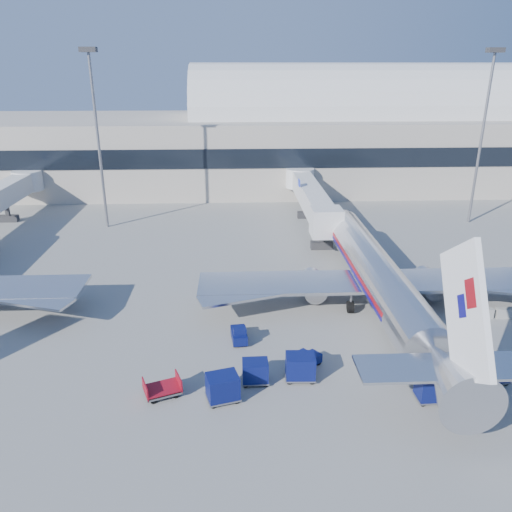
{
  "coord_description": "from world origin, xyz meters",
  "views": [
    {
      "loc": [
        -2.66,
        -35.59,
        20.44
      ],
      "look_at": [
        -0.84,
        6.0,
        4.55
      ],
      "focal_mm": 35.0,
      "sensor_mm": 36.0,
      "label": 1
    }
  ],
  "objects_px": {
    "tug_right": "(473,356)",
    "cart_open_red": "(163,389)",
    "airliner_main": "(379,277)",
    "cart_solo_far": "(493,369)",
    "tug_left": "(239,334)",
    "cart_train_a": "(300,367)",
    "jetbridge_near": "(310,195)",
    "mast_east": "(486,113)",
    "barrier_near": "(476,313)",
    "tug_lead": "(307,359)",
    "cart_solo_near": "(432,388)",
    "cart_train_c": "(223,387)",
    "cart_train_b": "(255,371)",
    "mast_west": "(95,114)"
  },
  "relations": [
    {
      "from": "tug_right",
      "to": "cart_open_red",
      "type": "relative_size",
      "value": 0.84
    },
    {
      "from": "airliner_main",
      "to": "cart_solo_far",
      "type": "relative_size",
      "value": 16.9
    },
    {
      "from": "tug_left",
      "to": "cart_train_a",
      "type": "distance_m",
      "value": 6.67
    },
    {
      "from": "jetbridge_near",
      "to": "mast_east",
      "type": "xyz_separation_m",
      "value": [
        22.4,
        -0.81,
        10.86
      ]
    },
    {
      "from": "barrier_near",
      "to": "tug_left",
      "type": "distance_m",
      "value": 20.73
    },
    {
      "from": "airliner_main",
      "to": "cart_solo_far",
      "type": "bearing_deg",
      "value": -67.29
    },
    {
      "from": "tug_lead",
      "to": "tug_left",
      "type": "distance_m",
      "value": 6.09
    },
    {
      "from": "cart_solo_near",
      "to": "tug_right",
      "type": "bearing_deg",
      "value": 39.54
    },
    {
      "from": "airliner_main",
      "to": "cart_train_c",
      "type": "height_order",
      "value": "airliner_main"
    },
    {
      "from": "mast_east",
      "to": "tug_right",
      "type": "bearing_deg",
      "value": -113.89
    },
    {
      "from": "jetbridge_near",
      "to": "cart_solo_near",
      "type": "distance_m",
      "value": 40.0
    },
    {
      "from": "cart_solo_far",
      "to": "airliner_main",
      "type": "bearing_deg",
      "value": 105.83
    },
    {
      "from": "tug_right",
      "to": "cart_solo_far",
      "type": "distance_m",
      "value": 2.27
    },
    {
      "from": "mast_east",
      "to": "cart_train_b",
      "type": "bearing_deg",
      "value": -130.71
    },
    {
      "from": "cart_train_c",
      "to": "jetbridge_near",
      "type": "bearing_deg",
      "value": 58.63
    },
    {
      "from": "cart_train_a",
      "to": "tug_left",
      "type": "bearing_deg",
      "value": 130.88
    },
    {
      "from": "mast_east",
      "to": "barrier_near",
      "type": "distance_m",
      "value": 33.67
    },
    {
      "from": "barrier_near",
      "to": "cart_train_a",
      "type": "xyz_separation_m",
      "value": [
        -16.3,
        -8.28,
        0.54
      ]
    },
    {
      "from": "tug_right",
      "to": "tug_left",
      "type": "bearing_deg",
      "value": -160.44
    },
    {
      "from": "tug_left",
      "to": "cart_train_c",
      "type": "height_order",
      "value": "cart_train_c"
    },
    {
      "from": "barrier_near",
      "to": "tug_right",
      "type": "bearing_deg",
      "value": -116.6
    },
    {
      "from": "cart_train_c",
      "to": "mast_west",
      "type": "bearing_deg",
      "value": 97.71
    },
    {
      "from": "cart_train_c",
      "to": "cart_solo_near",
      "type": "distance_m",
      "value": 13.54
    },
    {
      "from": "cart_train_c",
      "to": "cart_solo_far",
      "type": "bearing_deg",
      "value": -11.48
    },
    {
      "from": "tug_lead",
      "to": "cart_solo_near",
      "type": "distance_m",
      "value": 8.65
    },
    {
      "from": "mast_west",
      "to": "cart_train_c",
      "type": "height_order",
      "value": "mast_west"
    },
    {
      "from": "mast_west",
      "to": "barrier_near",
      "type": "bearing_deg",
      "value": -36.38
    },
    {
      "from": "barrier_near",
      "to": "mast_west",
      "type": "bearing_deg",
      "value": 143.62
    },
    {
      "from": "barrier_near",
      "to": "cart_train_a",
      "type": "height_order",
      "value": "cart_train_a"
    },
    {
      "from": "mast_east",
      "to": "cart_train_b",
      "type": "xyz_separation_m",
      "value": [
        -31.43,
        -36.53,
        -13.92
      ]
    },
    {
      "from": "cart_open_red",
      "to": "mast_east",
      "type": "bearing_deg",
      "value": 24.25
    },
    {
      "from": "airliner_main",
      "to": "barrier_near",
      "type": "distance_m",
      "value": 8.74
    },
    {
      "from": "mast_west",
      "to": "mast_east",
      "type": "xyz_separation_m",
      "value": [
        50.0,
        0.0,
        0.0
      ]
    },
    {
      "from": "jetbridge_near",
      "to": "mast_east",
      "type": "bearing_deg",
      "value": -2.07
    },
    {
      "from": "airliner_main",
      "to": "jetbridge_near",
      "type": "height_order",
      "value": "airliner_main"
    },
    {
      "from": "cart_solo_near",
      "to": "tug_left",
      "type": "bearing_deg",
      "value": 145.56
    },
    {
      "from": "tug_lead",
      "to": "cart_train_c",
      "type": "distance_m",
      "value": 7.03
    },
    {
      "from": "tug_lead",
      "to": "tug_left",
      "type": "relative_size",
      "value": 0.94
    },
    {
      "from": "mast_west",
      "to": "tug_lead",
      "type": "relative_size",
      "value": 10.08
    },
    {
      "from": "tug_left",
      "to": "cart_solo_far",
      "type": "distance_m",
      "value": 18.39
    },
    {
      "from": "mast_east",
      "to": "cart_train_c",
      "type": "bearing_deg",
      "value": -131.21
    },
    {
      "from": "jetbridge_near",
      "to": "barrier_near",
      "type": "xyz_separation_m",
      "value": [
        10.4,
        -28.81,
        -3.48
      ]
    },
    {
      "from": "cart_open_red",
      "to": "mast_west",
      "type": "bearing_deg",
      "value": 87.35
    },
    {
      "from": "mast_east",
      "to": "cart_solo_far",
      "type": "distance_m",
      "value": 42.42
    },
    {
      "from": "barrier_near",
      "to": "cart_solo_far",
      "type": "bearing_deg",
      "value": -108.92
    },
    {
      "from": "jetbridge_near",
      "to": "tug_left",
      "type": "bearing_deg",
      "value": -107.56
    },
    {
      "from": "tug_lead",
      "to": "mast_west",
      "type": "bearing_deg",
      "value": 85.05
    },
    {
      "from": "tug_right",
      "to": "cart_solo_near",
      "type": "distance_m",
      "value": 6.19
    },
    {
      "from": "airliner_main",
      "to": "cart_solo_near",
      "type": "relative_size",
      "value": 18.9
    },
    {
      "from": "mast_east",
      "to": "cart_solo_far",
      "type": "bearing_deg",
      "value": -112.17
    }
  ]
}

